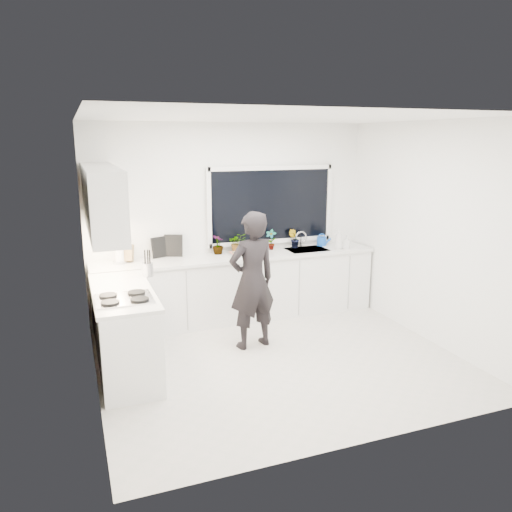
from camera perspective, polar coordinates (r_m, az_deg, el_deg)
name	(u,v)px	position (r m, az deg, el deg)	size (l,w,h in m)	color
floor	(279,360)	(5.89, 2.61, -11.80)	(4.00, 3.50, 0.02)	beige
wall_back	(231,221)	(7.08, -2.89, 4.04)	(4.00, 0.02, 2.70)	white
wall_left	(87,261)	(5.03, -18.79, -0.50)	(0.02, 3.50, 2.70)	white
wall_right	(430,233)	(6.50, 19.27, 2.48)	(0.02, 3.50, 2.70)	white
ceiling	(281,116)	(5.34, 2.92, 15.67)	(4.00, 3.50, 0.02)	white
window	(271,205)	(7.22, 1.74, 5.84)	(1.80, 0.02, 1.00)	black
base_cabinets_back	(238,288)	(7.00, -2.02, -3.72)	(3.92, 0.58, 0.88)	white
base_cabinets_left	(125,332)	(5.65, -14.76, -8.41)	(0.58, 1.60, 0.88)	white
countertop_back	(238,257)	(6.87, -2.03, -0.07)	(3.94, 0.62, 0.04)	silver
countertop_left	(122,292)	(5.50, -15.04, -3.95)	(0.62, 1.60, 0.04)	silver
upper_cabinets	(102,199)	(5.64, -17.21, 6.22)	(0.34, 2.10, 0.70)	white
sink	(307,253)	(7.28, 5.81, 0.39)	(0.58, 0.42, 0.14)	silver
faucet	(301,239)	(7.42, 5.16, 1.92)	(0.03, 0.03, 0.22)	silver
stovetop	(124,298)	(5.16, -14.89, -4.69)	(0.56, 0.48, 0.03)	black
person	(252,281)	(5.95, -0.44, -2.83)	(0.61, 0.40, 1.67)	black
pizza_tray	(245,254)	(6.87, -1.21, 0.24)	(0.43, 0.32, 0.03)	silver
pizza	(245,253)	(6.87, -1.21, 0.38)	(0.40, 0.28, 0.01)	#B43E18
watering_can	(321,241)	(7.54, 7.49, 1.69)	(0.14, 0.14, 0.13)	blue
paper_towel_roll	(119,253)	(6.63, -15.34, 0.30)	(0.11, 0.11, 0.26)	white
knife_block	(128,254)	(6.68, -14.42, 0.28)	(0.13, 0.10, 0.22)	olive
utensil_crock	(148,269)	(5.94, -12.27, -1.51)	(0.13, 0.13, 0.16)	#AAAAAE
picture_frame_large	(159,247)	(6.83, -11.01, 0.98)	(0.22, 0.02, 0.28)	black
picture_frame_small	(173,246)	(6.86, -9.43, 1.19)	(0.25, 0.02, 0.30)	black
herb_plants	(248,242)	(7.06, -0.91, 1.62)	(1.36, 0.26, 0.29)	#26662D
soap_bottles	(341,240)	(7.33, 9.68, 1.85)	(0.27, 0.16, 0.30)	#D8BF66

